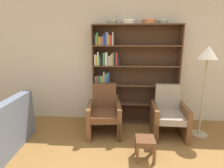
# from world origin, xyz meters

# --- Properties ---
(wall_back) EXTENTS (12.00, 0.06, 2.75)m
(wall_back) POSITION_xyz_m (0.00, 2.56, 1.38)
(wall_back) COLOR beige
(wall_back) RESTS_ON ground
(bookshelf) EXTENTS (1.84, 0.30, 2.14)m
(bookshelf) POSITION_xyz_m (-0.17, 2.38, 1.05)
(bookshelf) COLOR brown
(bookshelf) RESTS_ON ground
(bowl_stoneware) EXTENTS (0.20, 0.20, 0.07)m
(bowl_stoneware) POSITION_xyz_m (-0.48, 2.37, 2.18)
(bowl_stoneware) COLOR gray
(bowl_stoneware) RESTS_ON bookshelf
(bowl_brass) EXTENTS (0.28, 0.28, 0.08)m
(bowl_brass) POSITION_xyz_m (-0.15, 2.37, 2.19)
(bowl_brass) COLOR silver
(bowl_brass) RESTS_ON bookshelf
(bowl_sage) EXTENTS (0.29, 0.29, 0.09)m
(bowl_sage) POSITION_xyz_m (0.27, 2.37, 2.19)
(bowl_sage) COLOR #C67547
(bowl_sage) RESTS_ON bookshelf
(bowl_terracotta) EXTENTS (0.22, 0.22, 0.07)m
(bowl_terracotta) POSITION_xyz_m (0.54, 2.37, 2.18)
(bowl_terracotta) COLOR gray
(bowl_terracotta) RESTS_ON bookshelf
(armchair_leather) EXTENTS (0.70, 0.73, 0.96)m
(armchair_leather) POSITION_xyz_m (-0.60, 1.84, 0.41)
(armchair_leather) COLOR brown
(armchair_leather) RESTS_ON ground
(armchair_cushioned) EXTENTS (0.67, 0.71, 0.96)m
(armchair_cushioned) POSITION_xyz_m (0.65, 1.84, 0.41)
(armchair_cushioned) COLOR brown
(armchair_cushioned) RESTS_ON ground
(floor_lamp) EXTENTS (0.33, 0.33, 1.72)m
(floor_lamp) POSITION_xyz_m (1.27, 1.86, 1.45)
(floor_lamp) COLOR tan
(floor_lamp) RESTS_ON ground
(footstool) EXTENTS (0.29, 0.29, 0.34)m
(footstool) POSITION_xyz_m (0.11, 1.04, 0.27)
(footstool) COLOR brown
(footstool) RESTS_ON ground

